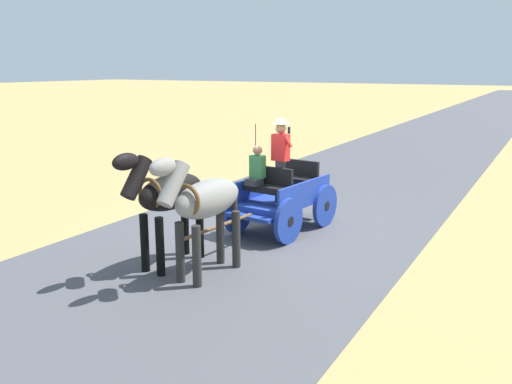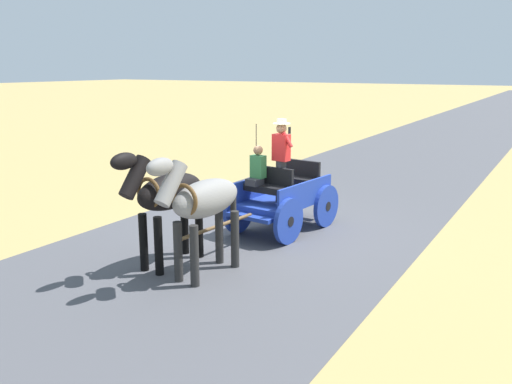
% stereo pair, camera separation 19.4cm
% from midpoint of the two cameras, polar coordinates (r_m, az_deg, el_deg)
% --- Properties ---
extents(ground_plane, '(200.00, 200.00, 0.00)m').
position_cam_midpoint_polar(ground_plane, '(12.33, 2.04, -3.75)').
color(ground_plane, tan).
extents(road_surface, '(6.73, 160.00, 0.01)m').
position_cam_midpoint_polar(road_surface, '(12.32, 2.04, -3.73)').
color(road_surface, '#4C4C51').
rests_on(road_surface, ground).
extents(horse_drawn_carriage, '(1.67, 4.52, 2.50)m').
position_cam_midpoint_polar(horse_drawn_carriage, '(11.92, 3.15, -0.28)').
color(horse_drawn_carriage, '#1E3899').
rests_on(horse_drawn_carriage, ground).
extents(horse_near_side, '(0.69, 2.14, 2.21)m').
position_cam_midpoint_polar(horse_near_side, '(9.21, -5.06, -1.06)').
color(horse_near_side, gray).
rests_on(horse_near_side, ground).
extents(horse_off_side, '(0.66, 2.13, 2.21)m').
position_cam_midpoint_polar(horse_off_side, '(9.79, -8.81, -0.32)').
color(horse_off_side, black).
rests_on(horse_off_side, ground).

